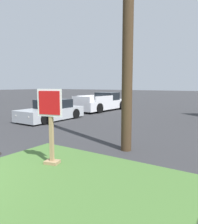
# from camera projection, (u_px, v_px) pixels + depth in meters

# --- Properties ---
(grass_corner_patch) EXTENTS (5.22, 5.34, 0.08)m
(grass_corner_patch) POSITION_uv_depth(u_px,v_px,m) (40.00, 197.00, 4.11)
(grass_corner_patch) COLOR #477033
(grass_corner_patch) RESTS_ON ground
(stop_sign) EXTENTS (0.68, 0.36, 1.96)m
(stop_sign) POSITION_uv_depth(u_px,v_px,m) (51.00, 129.00, 5.62)
(stop_sign) COLOR #A3845B
(stop_sign) RESTS_ON grass_corner_patch
(parked_sedan_silver) EXTENTS (1.88, 4.25, 1.25)m
(parked_sedan_silver) POSITION_uv_depth(u_px,v_px,m) (52.00, 111.00, 13.30)
(parked_sedan_silver) COLOR #ADB2B7
(parked_sedan_silver) RESTS_ON ground
(pickup_truck_white) EXTENTS (2.29, 5.53, 1.48)m
(pickup_truck_white) POSITION_uv_depth(u_px,v_px,m) (103.00, 103.00, 18.35)
(pickup_truck_white) COLOR silver
(pickup_truck_white) RESTS_ON ground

